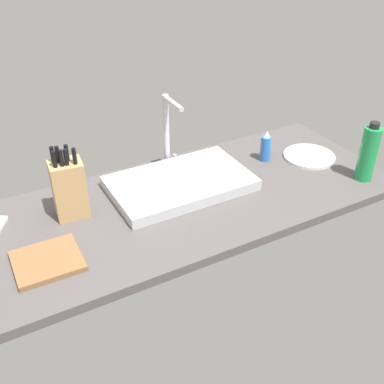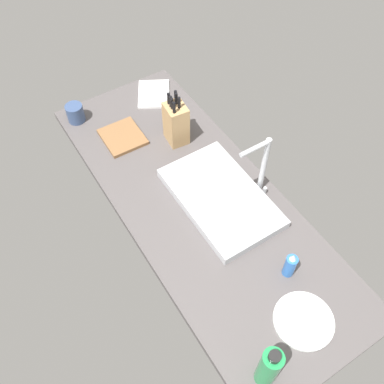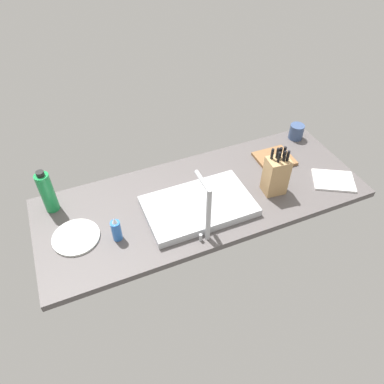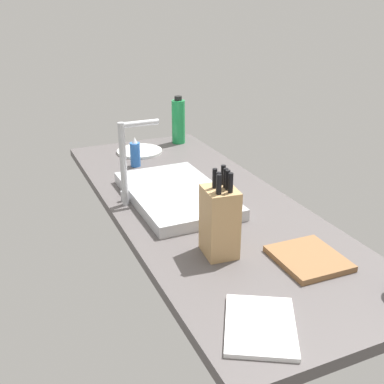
% 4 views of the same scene
% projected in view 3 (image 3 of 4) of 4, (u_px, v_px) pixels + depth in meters
% --- Properties ---
extents(countertop_slab, '(1.71, 0.66, 0.04)m').
position_uv_depth(countertop_slab, '(203.00, 198.00, 1.91)').
color(countertop_slab, '#514C4C').
rests_on(countertop_slab, ground).
extents(sink_basin, '(0.54, 0.33, 0.04)m').
position_uv_depth(sink_basin, '(199.00, 206.00, 1.82)').
color(sink_basin, '#B7BABF').
rests_on(sink_basin, countertop_slab).
extents(faucet, '(0.06, 0.15, 0.31)m').
position_uv_depth(faucet, '(207.00, 209.00, 1.58)').
color(faucet, '#B7BABF').
rests_on(faucet, countertop_slab).
extents(knife_block, '(0.12, 0.10, 0.27)m').
position_uv_depth(knife_block, '(276.00, 175.00, 1.85)').
color(knife_block, tan).
rests_on(knife_block, countertop_slab).
extents(cutting_board, '(0.21, 0.19, 0.02)m').
position_uv_depth(cutting_board, '(274.00, 159.00, 2.11)').
color(cutting_board, brown).
rests_on(cutting_board, countertop_slab).
extents(soap_bottle, '(0.05, 0.05, 0.14)m').
position_uv_depth(soap_bottle, '(116.00, 230.00, 1.66)').
color(soap_bottle, blue).
rests_on(soap_bottle, countertop_slab).
extents(water_bottle, '(0.07, 0.07, 0.24)m').
position_uv_depth(water_bottle, '(47.00, 192.00, 1.76)').
color(water_bottle, '#1E8E47').
rests_on(water_bottle, countertop_slab).
extents(dinner_plate, '(0.22, 0.22, 0.01)m').
position_uv_depth(dinner_plate, '(76.00, 237.00, 1.69)').
color(dinner_plate, silver).
rests_on(dinner_plate, countertop_slab).
extents(dish_towel, '(0.27, 0.25, 0.01)m').
position_uv_depth(dish_towel, '(333.00, 181.00, 1.98)').
color(dish_towel, white).
rests_on(dish_towel, countertop_slab).
extents(coffee_mug, '(0.09, 0.09, 0.09)m').
position_uv_depth(coffee_mug, '(296.00, 132.00, 2.24)').
color(coffee_mug, '#384C75').
rests_on(coffee_mug, countertop_slab).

